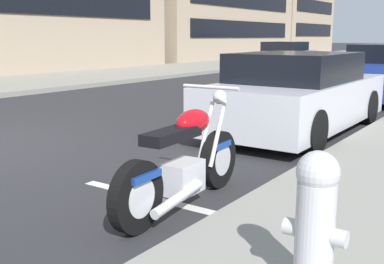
{
  "coord_description": "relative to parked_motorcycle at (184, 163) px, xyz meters",
  "views": [
    {
      "loc": [
        -3.4,
        -6.56,
        1.57
      ],
      "look_at": [
        0.38,
        -3.93,
        0.63
      ],
      "focal_mm": 43.83,
      "sensor_mm": 36.0,
      "label": 1
    }
  ],
  "objects": [
    {
      "name": "sidewalk_far_curb",
      "position": [
        11.99,
        11.11,
        -0.35
      ],
      "size": [
        120.0,
        5.0,
        0.14
      ],
      "primitive_type": "cube",
      "color": "gray",
      "rests_on": "ground"
    },
    {
      "name": "parking_stall_stripe",
      "position": [
        -0.01,
        0.19,
        -0.42
      ],
      "size": [
        0.12,
        2.2,
        0.01
      ],
      "primitive_type": "cube",
      "color": "silver",
      "rests_on": "ground"
    },
    {
      "name": "parked_motorcycle",
      "position": [
        0.0,
        0.0,
        0.0
      ],
      "size": [
        2.0,
        0.62,
        1.1
      ],
      "rotation": [
        0.0,
        0.0,
        0.06
      ],
      "color": "black",
      "rests_on": "ground"
    },
    {
      "name": "parked_car_across_street",
      "position": [
        3.98,
        0.53,
        0.21
      ],
      "size": [
        4.19,
        1.8,
        1.32
      ],
      "rotation": [
        0.0,
        0.0,
        -0.0
      ],
      "color": "silver",
      "rests_on": "ground"
    },
    {
      "name": "car_opposite_curb",
      "position": [
        19.87,
        7.82,
        0.22
      ],
      "size": [
        4.65,
        1.95,
        1.33
      ],
      "rotation": [
        0.0,
        0.0,
        3.14
      ],
      "color": "gray",
      "rests_on": "ground"
    },
    {
      "name": "fire_hydrant",
      "position": [
        -1.0,
        -1.62,
        0.16
      ],
      "size": [
        0.24,
        0.36,
        0.83
      ],
      "color": "#B7B7BC",
      "rests_on": "sidewalk_near_curb"
    },
    {
      "name": "townhouse_near_left",
      "position": [
        38.96,
        18.86,
        4.6
      ],
      "size": [
        10.21,
        10.99,
        10.04
      ],
      "color": "tan",
      "rests_on": "ground"
    }
  ]
}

